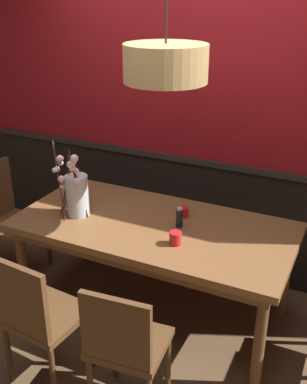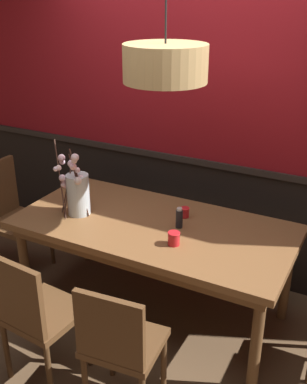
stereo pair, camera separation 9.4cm
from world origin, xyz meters
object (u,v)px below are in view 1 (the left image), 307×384
at_px(dining_table, 153,234).
at_px(candle_holder_nearer_edge, 175,238).
at_px(chair_head_west_end, 6,214).
at_px(chair_near_side_right, 125,344).
at_px(chair_far_side_right, 233,212).
at_px(condiment_bottle, 179,218).
at_px(chair_near_side_left, 38,314).
at_px(candle_holder_nearer_center, 184,212).
at_px(vase_with_blossoms, 76,194).
at_px(chair_far_side_left, 168,200).
at_px(pendant_lamp, 166,63).

bearing_deg(dining_table, candle_holder_nearer_edge, -37.95).
xyz_separation_m(chair_head_west_end, candle_holder_nearer_edge, (1.64, -0.20, 0.28)).
height_order(chair_near_side_right, chair_far_side_right, chair_far_side_right).
distance_m(dining_table, candle_holder_nearer_edge, 0.34).
height_order(dining_table, condiment_bottle, condiment_bottle).
xyz_separation_m(chair_near_side_left, candle_holder_nearer_center, (0.48, 1.11, 0.28)).
relative_size(chair_near_side_left, vase_with_blossoms, 1.73).
xyz_separation_m(chair_near_side_right, candle_holder_nearer_center, (-0.10, 1.09, 0.30)).
height_order(chair_far_side_left, candle_holder_nearer_edge, chair_far_side_left).
xyz_separation_m(chair_far_side_left, condiment_bottle, (0.46, -0.84, 0.32)).
relative_size(chair_near_side_right, chair_near_side_left, 0.95).
bearing_deg(pendant_lamp, chair_near_side_left, -114.56).
bearing_deg(candle_holder_nearer_center, chair_far_side_right, 77.32).
xyz_separation_m(chair_far_side_right, pendant_lamp, (-0.23, -0.93, 1.36)).
xyz_separation_m(dining_table, chair_far_side_right, (0.32, 0.92, -0.17)).
height_order(chair_near_side_left, chair_head_west_end, chair_head_west_end).
relative_size(chair_near_side_right, candle_holder_nearer_edge, 9.90).
height_order(dining_table, chair_far_side_left, chair_far_side_left).
distance_m(vase_with_blossoms, condiment_bottle, 0.77).
distance_m(candle_holder_nearer_center, condiment_bottle, 0.17).
height_order(chair_far_side_left, pendant_lamp, pendant_lamp).
relative_size(dining_table, chair_head_west_end, 2.04).
bearing_deg(dining_table, candle_holder_nearer_center, 51.84).
bearing_deg(chair_near_side_left, condiment_bottle, 62.09).
relative_size(chair_far_side_right, candle_holder_nearer_edge, 10.02).
distance_m(dining_table, chair_near_side_right, 0.95).
bearing_deg(chair_near_side_left, pendant_lamp, 65.44).
distance_m(chair_far_side_left, chair_near_side_left, 1.80).
bearing_deg(candle_holder_nearer_edge, chair_far_side_left, 116.30).
height_order(candle_holder_nearer_center, pendant_lamp, pendant_lamp).
distance_m(chair_far_side_left, chair_far_side_right, 0.60).
relative_size(candle_holder_nearer_center, condiment_bottle, 0.51).
bearing_deg(dining_table, chair_far_side_right, 70.99).
relative_size(chair_near_side_left, candle_holder_nearer_edge, 10.36).
distance_m(vase_with_blossoms, pendant_lamp, 1.15).
bearing_deg(chair_far_side_right, chair_head_west_end, -151.94).
distance_m(candle_holder_nearer_center, candle_holder_nearer_edge, 0.40).
height_order(chair_near_side_left, candle_holder_nearer_edge, chair_near_side_left).
height_order(vase_with_blossoms, candle_holder_nearer_edge, vase_with_blossoms).
bearing_deg(dining_table, pendant_lamp, -10.72).
relative_size(dining_table, chair_near_side_left, 2.12).
relative_size(chair_far_side_right, condiment_bottle, 6.05).
bearing_deg(vase_with_blossoms, candle_holder_nearer_center, 23.44).
bearing_deg(chair_near_side_right, pendant_lamp, 100.82).
bearing_deg(dining_table, chair_head_west_end, 179.65).
bearing_deg(vase_with_blossoms, dining_table, 11.59).
bearing_deg(chair_far_side_left, chair_near_side_right, -73.15).
bearing_deg(candle_holder_nearer_edge, dining_table, 142.05).
relative_size(chair_far_side_right, vase_with_blossoms, 1.67).
xyz_separation_m(chair_far_side_right, condiment_bottle, (-0.13, -0.88, 0.32)).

